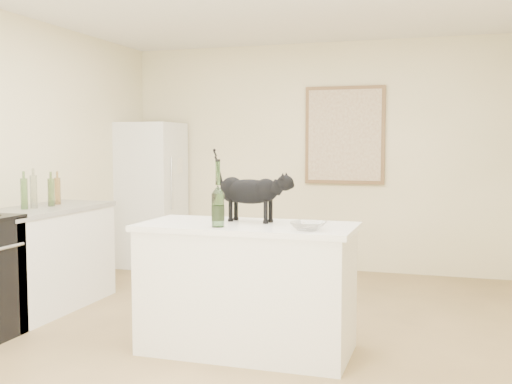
{
  "coord_description": "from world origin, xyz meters",
  "views": [
    {
      "loc": [
        1.42,
        -4.21,
        1.46
      ],
      "look_at": [
        0.15,
        -0.15,
        1.12
      ],
      "focal_mm": 43.06,
      "sensor_mm": 36.0,
      "label": 1
    }
  ],
  "objects_px": {
    "wine_bottle": "(218,197)",
    "glass_bowl": "(308,226)",
    "fridge": "(151,195)",
    "black_cat": "(249,195)"
  },
  "relations": [
    {
      "from": "fridge",
      "to": "glass_bowl",
      "type": "distance_m",
      "value": 3.72
    },
    {
      "from": "fridge",
      "to": "wine_bottle",
      "type": "relative_size",
      "value": 4.26
    },
    {
      "from": "black_cat",
      "to": "glass_bowl",
      "type": "distance_m",
      "value": 0.6
    },
    {
      "from": "wine_bottle",
      "to": "glass_bowl",
      "type": "bearing_deg",
      "value": 2.9
    },
    {
      "from": "fridge",
      "to": "wine_bottle",
      "type": "bearing_deg",
      "value": -55.22
    },
    {
      "from": "fridge",
      "to": "black_cat",
      "type": "relative_size",
      "value": 3.07
    },
    {
      "from": "fridge",
      "to": "black_cat",
      "type": "height_order",
      "value": "fridge"
    },
    {
      "from": "fridge",
      "to": "glass_bowl",
      "type": "xyz_separation_m",
      "value": [
        2.52,
        -2.72,
        0.08
      ]
    },
    {
      "from": "black_cat",
      "to": "wine_bottle",
      "type": "xyz_separation_m",
      "value": [
        -0.12,
        -0.32,
        0.01
      ]
    },
    {
      "from": "black_cat",
      "to": "glass_bowl",
      "type": "xyz_separation_m",
      "value": [
        0.49,
        -0.29,
        -0.17
      ]
    }
  ]
}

